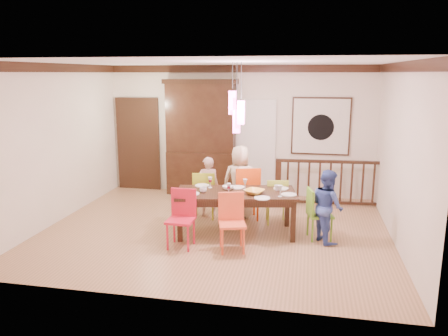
% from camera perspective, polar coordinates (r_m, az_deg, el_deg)
% --- Properties ---
extents(floor, '(6.00, 6.00, 0.00)m').
position_cam_1_polar(floor, '(7.83, -1.08, -8.07)').
color(floor, '#987049').
rests_on(floor, ground).
extents(ceiling, '(6.00, 6.00, 0.00)m').
position_cam_1_polar(ceiling, '(7.35, -1.17, 13.65)').
color(ceiling, white).
rests_on(ceiling, wall_back).
extents(wall_back, '(6.00, 0.00, 6.00)m').
position_cam_1_polar(wall_back, '(9.88, 1.97, 4.87)').
color(wall_back, beige).
rests_on(wall_back, floor).
extents(wall_left, '(0.00, 5.00, 5.00)m').
position_cam_1_polar(wall_left, '(8.60, -21.08, 2.94)').
color(wall_left, beige).
rests_on(wall_left, floor).
extents(wall_right, '(0.00, 5.00, 5.00)m').
position_cam_1_polar(wall_right, '(7.43, 22.13, 1.49)').
color(wall_right, beige).
rests_on(wall_right, floor).
extents(crown_molding, '(6.00, 5.00, 0.16)m').
position_cam_1_polar(crown_molding, '(7.34, -1.17, 13.03)').
color(crown_molding, black).
rests_on(crown_molding, wall_back).
extents(panel_door, '(1.04, 0.07, 2.24)m').
position_cam_1_polar(panel_door, '(10.54, -11.09, 2.92)').
color(panel_door, black).
rests_on(panel_door, wall_back).
extents(white_doorway, '(0.97, 0.05, 2.22)m').
position_cam_1_polar(white_doorway, '(9.86, 3.93, 2.48)').
color(white_doorway, silver).
rests_on(white_doorway, wall_back).
extents(painting, '(1.25, 0.06, 1.25)m').
position_cam_1_polar(painting, '(9.71, 12.53, 5.34)').
color(painting, black).
rests_on(painting, wall_back).
extents(pendant_cluster, '(0.27, 0.21, 1.14)m').
position_cam_1_polar(pendant_cluster, '(7.20, 1.67, 7.35)').
color(pendant_cluster, '#FF4CAD').
rests_on(pendant_cluster, ceiling).
extents(dining_table, '(2.15, 1.27, 0.75)m').
position_cam_1_polar(dining_table, '(7.47, 1.60, -3.75)').
color(dining_table, black).
rests_on(dining_table, floor).
extents(chair_far_left, '(0.48, 0.48, 0.92)m').
position_cam_1_polar(chair_far_left, '(8.34, -2.60, -3.03)').
color(chair_far_left, '#A6B521').
rests_on(chair_far_left, floor).
extents(chair_far_mid, '(0.58, 0.58, 1.02)m').
position_cam_1_polar(chair_far_mid, '(8.27, 2.95, -2.73)').
color(chair_far_mid, '#E1470E').
rests_on(chair_far_mid, floor).
extents(chair_far_right, '(0.45, 0.45, 0.85)m').
position_cam_1_polar(chair_far_right, '(8.10, 6.86, -3.84)').
color(chair_far_right, '#A4BB35').
rests_on(chair_far_right, floor).
extents(chair_near_left, '(0.42, 0.42, 0.92)m').
position_cam_1_polar(chair_near_left, '(6.96, -5.70, -6.19)').
color(chair_near_left, red).
rests_on(chair_near_left, floor).
extents(chair_near_mid, '(0.50, 0.50, 0.90)m').
position_cam_1_polar(chair_near_mid, '(6.79, 1.08, -6.71)').
color(chair_near_mid, '#F05832').
rests_on(chair_near_mid, floor).
extents(chair_end_right, '(0.47, 0.47, 0.86)m').
position_cam_1_polar(chair_end_right, '(7.45, 12.45, -5.45)').
color(chair_end_right, '#609F24').
rests_on(chair_end_right, floor).
extents(china_hutch, '(1.65, 0.46, 2.60)m').
position_cam_1_polar(china_hutch, '(9.87, -3.01, 3.97)').
color(china_hutch, black).
rests_on(china_hutch, floor).
extents(balustrade, '(2.29, 0.23, 0.96)m').
position_cam_1_polar(balustrade, '(9.41, 13.69, -1.75)').
color(balustrade, black).
rests_on(balustrade, floor).
extents(person_far_left, '(0.49, 0.40, 1.17)m').
position_cam_1_polar(person_far_left, '(8.43, -2.10, -2.43)').
color(person_far_left, beige).
rests_on(person_far_left, floor).
extents(person_far_mid, '(0.70, 0.48, 1.40)m').
position_cam_1_polar(person_far_mid, '(8.32, 2.14, -1.81)').
color(person_far_mid, beige).
rests_on(person_far_mid, floor).
extents(person_end_right, '(0.67, 0.73, 1.21)m').
position_cam_1_polar(person_end_right, '(7.35, 13.36, -4.84)').
color(person_end_right, '#3951A2').
rests_on(person_end_right, floor).
extents(serving_bowl, '(0.41, 0.41, 0.08)m').
position_cam_1_polar(serving_bowl, '(7.30, 4.00, -3.12)').
color(serving_bowl, gold).
rests_on(serving_bowl, dining_table).
extents(small_bowl, '(0.26, 0.26, 0.06)m').
position_cam_1_polar(small_bowl, '(7.57, 0.54, -2.58)').
color(small_bowl, white).
rests_on(small_bowl, dining_table).
extents(cup_left, '(0.16, 0.16, 0.09)m').
position_cam_1_polar(cup_left, '(7.39, -2.75, -2.86)').
color(cup_left, silver).
rests_on(cup_left, dining_table).
extents(cup_right, '(0.13, 0.13, 0.10)m').
position_cam_1_polar(cup_right, '(7.55, 6.97, -2.58)').
color(cup_right, silver).
rests_on(cup_right, dining_table).
extents(plate_far_left, '(0.26, 0.26, 0.01)m').
position_cam_1_polar(plate_far_left, '(7.82, -2.87, -2.30)').
color(plate_far_left, white).
rests_on(plate_far_left, dining_table).
extents(plate_far_mid, '(0.26, 0.26, 0.01)m').
position_cam_1_polar(plate_far_mid, '(7.70, 1.75, -2.52)').
color(plate_far_mid, white).
rests_on(plate_far_mid, dining_table).
extents(plate_far_right, '(0.26, 0.26, 0.01)m').
position_cam_1_polar(plate_far_right, '(7.68, 7.46, -2.66)').
color(plate_far_right, white).
rests_on(plate_far_right, dining_table).
extents(plate_near_left, '(0.26, 0.26, 0.01)m').
position_cam_1_polar(plate_near_left, '(7.31, -4.26, -3.36)').
color(plate_near_left, white).
rests_on(plate_near_left, dining_table).
extents(plate_near_mid, '(0.26, 0.26, 0.01)m').
position_cam_1_polar(plate_near_mid, '(7.07, 5.00, -3.93)').
color(plate_near_mid, white).
rests_on(plate_near_mid, dining_table).
extents(plate_end_right, '(0.26, 0.26, 0.01)m').
position_cam_1_polar(plate_end_right, '(7.31, 8.47, -3.45)').
color(plate_end_right, white).
rests_on(plate_end_right, dining_table).
extents(wine_glass_a, '(0.08, 0.08, 0.19)m').
position_cam_1_polar(wine_glass_a, '(7.68, -1.82, -1.89)').
color(wine_glass_a, '#590C19').
rests_on(wine_glass_a, dining_table).
extents(wine_glass_b, '(0.08, 0.08, 0.19)m').
position_cam_1_polar(wine_glass_b, '(7.54, 2.78, -2.16)').
color(wine_glass_b, silver).
rests_on(wine_glass_b, dining_table).
extents(wine_glass_c, '(0.08, 0.08, 0.19)m').
position_cam_1_polar(wine_glass_c, '(7.24, 0.62, -2.76)').
color(wine_glass_c, '#590C19').
rests_on(wine_glass_c, dining_table).
extents(wine_glass_d, '(0.08, 0.08, 0.19)m').
position_cam_1_polar(wine_glass_d, '(7.18, 7.36, -2.99)').
color(wine_glass_d, silver).
rests_on(wine_glass_d, dining_table).
extents(napkin, '(0.18, 0.14, 0.01)m').
position_cam_1_polar(napkin, '(7.14, 0.62, -3.70)').
color(napkin, '#D83359').
rests_on(napkin, dining_table).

